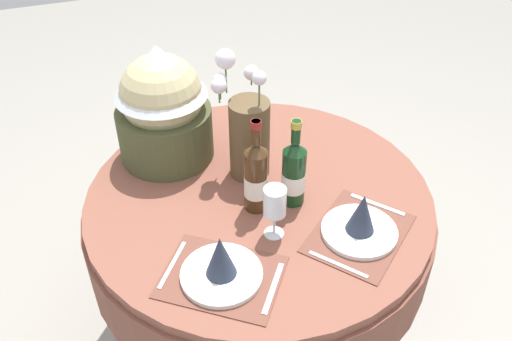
% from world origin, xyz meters
% --- Properties ---
extents(ground, '(8.00, 8.00, 0.00)m').
position_xyz_m(ground, '(0.00, 0.00, 0.00)').
color(ground, '#9E998E').
extents(dining_table, '(1.21, 1.21, 0.75)m').
position_xyz_m(dining_table, '(0.00, 0.00, 0.59)').
color(dining_table, brown).
rests_on(dining_table, ground).
extents(place_setting_left, '(0.43, 0.41, 0.16)m').
position_xyz_m(place_setting_left, '(-0.23, -0.31, 0.79)').
color(place_setting_left, brown).
rests_on(place_setting_left, dining_table).
extents(place_setting_right, '(0.43, 0.42, 0.16)m').
position_xyz_m(place_setting_right, '(0.23, -0.29, 0.79)').
color(place_setting_right, brown).
rests_on(place_setting_right, dining_table).
extents(flower_vase, '(0.19, 0.20, 0.45)m').
position_xyz_m(flower_vase, '(0.01, 0.13, 0.92)').
color(flower_vase, brown).
rests_on(flower_vase, dining_table).
extents(wine_bottle_left, '(0.08, 0.08, 0.34)m').
position_xyz_m(wine_bottle_left, '(-0.03, -0.06, 0.88)').
color(wine_bottle_left, '#422814').
rests_on(wine_bottle_left, dining_table).
extents(wine_bottle_right, '(0.08, 0.08, 0.32)m').
position_xyz_m(wine_bottle_right, '(0.10, -0.07, 0.87)').
color(wine_bottle_right, '#143819').
rests_on(wine_bottle_right, dining_table).
extents(wine_glass_left, '(0.07, 0.07, 0.18)m').
position_xyz_m(wine_glass_left, '(-0.02, -0.20, 0.88)').
color(wine_glass_left, silver).
rests_on(wine_glass_left, dining_table).
extents(gift_tub_back_left, '(0.34, 0.34, 0.44)m').
position_xyz_m(gift_tub_back_left, '(-0.24, 0.33, 0.98)').
color(gift_tub_back_left, '#474C2D').
rests_on(gift_tub_back_left, dining_table).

